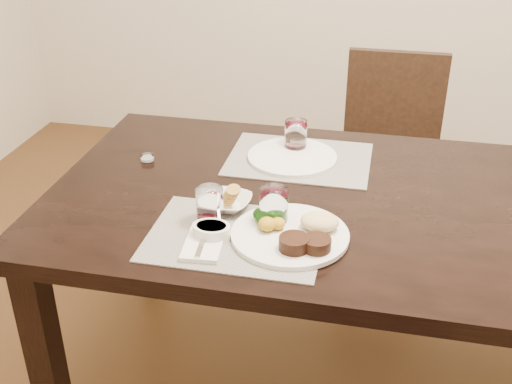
% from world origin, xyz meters
% --- Properties ---
extents(dining_table, '(2.00, 1.00, 0.75)m').
position_xyz_m(dining_table, '(0.00, 0.00, 0.67)').
color(dining_table, black).
rests_on(dining_table, ground).
extents(chair_far, '(0.42, 0.42, 0.90)m').
position_xyz_m(chair_far, '(0.00, 0.93, 0.50)').
color(chair_far, black).
rests_on(chair_far, ground).
extents(placemat_near, '(0.46, 0.34, 0.00)m').
position_xyz_m(placemat_near, '(-0.39, -0.27, 0.75)').
color(placemat_near, gray).
rests_on(placemat_near, dining_table).
extents(placemat_far, '(0.46, 0.34, 0.00)m').
position_xyz_m(placemat_far, '(-0.30, 0.23, 0.75)').
color(placemat_far, gray).
rests_on(placemat_far, dining_table).
extents(dinner_plate, '(0.31, 0.31, 0.06)m').
position_xyz_m(dinner_plate, '(-0.23, -0.25, 0.77)').
color(dinner_plate, silver).
rests_on(dinner_plate, placemat_near).
extents(napkin_fork, '(0.11, 0.18, 0.02)m').
position_xyz_m(napkin_fork, '(-0.46, -0.32, 0.76)').
color(napkin_fork, silver).
rests_on(napkin_fork, placemat_near).
extents(steak_knife, '(0.07, 0.21, 0.01)m').
position_xyz_m(steak_knife, '(-0.23, -0.28, 0.76)').
color(steak_knife, silver).
rests_on(steak_knife, placemat_near).
extents(cracker_bowl, '(0.15, 0.15, 0.06)m').
position_xyz_m(cracker_bowl, '(-0.45, -0.13, 0.77)').
color(cracker_bowl, silver).
rests_on(cracker_bowl, placemat_near).
extents(sauce_ramekin, '(0.10, 0.15, 0.08)m').
position_xyz_m(sauce_ramekin, '(-0.45, -0.29, 0.78)').
color(sauce_ramekin, silver).
rests_on(sauce_ramekin, placemat_near).
extents(wine_glass_near, '(0.08, 0.08, 0.11)m').
position_xyz_m(wine_glass_near, '(-0.30, -0.19, 0.80)').
color(wine_glass_near, silver).
rests_on(wine_glass_near, placemat_near).
extents(far_plate, '(0.29, 0.29, 0.01)m').
position_xyz_m(far_plate, '(-0.32, 0.23, 0.76)').
color(far_plate, silver).
rests_on(far_plate, placemat_far).
extents(wine_glass_far, '(0.07, 0.07, 0.10)m').
position_xyz_m(wine_glass_far, '(-0.32, 0.30, 0.80)').
color(wine_glass_far, silver).
rests_on(wine_glass_far, placemat_far).
extents(wine_glass_side, '(0.07, 0.07, 0.10)m').
position_xyz_m(wine_glass_side, '(-0.47, -0.21, 0.80)').
color(wine_glass_side, silver).
rests_on(wine_glass_side, dining_table).
extents(salt_cellar, '(0.04, 0.04, 0.02)m').
position_xyz_m(salt_cellar, '(-0.78, 0.12, 0.76)').
color(salt_cellar, silver).
rests_on(salt_cellar, dining_table).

